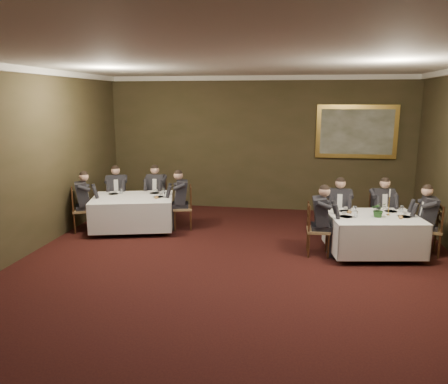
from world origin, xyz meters
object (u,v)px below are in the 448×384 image
(chair_sec_backleft, at_px, (118,208))
(candlestick, at_px, (389,205))
(table_second, at_px, (133,211))
(chair_main_backright, at_px, (380,227))
(diner_sec_backright, at_px, (157,198))
(chair_main_endright, at_px, (428,240))
(diner_main_endleft, at_px, (318,229))
(diner_main_backright, at_px, (381,217))
(chair_sec_backright, at_px, (157,207))
(chair_main_endleft, at_px, (317,240))
(diner_sec_backleft, at_px, (117,199))
(chair_sec_endleft, at_px, (82,219))
(diner_sec_endright, at_px, (183,207))
(table_main, at_px, (373,232))
(diner_main_backleft, at_px, (338,217))
(centerpiece, at_px, (379,209))
(diner_sec_endleft, at_px, (82,209))
(painting, at_px, (356,132))
(chair_main_backleft, at_px, (338,227))
(chair_sec_endright, at_px, (183,216))

(chair_sec_backleft, bearing_deg, candlestick, 147.26)
(table_second, height_order, chair_main_backright, chair_main_backright)
(chair_sec_backleft, xyz_separation_m, diner_sec_backright, (0.93, 0.23, 0.23))
(chair_main_endright, relative_size, candlestick, 1.93)
(diner_main_endleft, distance_m, diner_sec_backright, 4.29)
(table_second, relative_size, diner_main_backright, 1.53)
(diner_main_backright, relative_size, chair_sec_backright, 1.35)
(chair_main_endleft, xyz_separation_m, diner_sec_backleft, (-4.73, 1.72, 0.23))
(chair_sec_endleft, bearing_deg, diner_main_endleft, 53.89)
(chair_main_endleft, height_order, diner_sec_endright, diner_sec_endright)
(table_main, height_order, diner_main_backleft, diner_main_backleft)
(chair_main_endright, xyz_separation_m, chair_sec_backleft, (-6.81, 1.39, 0.00))
(table_main, bearing_deg, centerpiece, -48.83)
(chair_sec_endleft, height_order, candlestick, candlestick)
(chair_sec_backright, bearing_deg, centerpiece, 157.34)
(diner_sec_endleft, bearing_deg, chair_main_endleft, 53.80)
(chair_main_endright, bearing_deg, diner_sec_backright, 79.97)
(chair_sec_backleft, distance_m, diner_sec_backright, 0.98)
(diner_sec_endleft, distance_m, painting, 6.90)
(chair_main_backright, relative_size, diner_sec_backleft, 0.74)
(chair_sec_backleft, distance_m, diner_sec_backleft, 0.23)
(chair_main_endright, height_order, diner_sec_endleft, diner_sec_endleft)
(chair_sec_endleft, bearing_deg, candlestick, 57.87)
(table_main, height_order, chair_sec_backright, chair_sec_backright)
(chair_main_endright, bearing_deg, chair_main_endleft, 104.77)
(table_main, height_order, diner_main_backright, diner_main_backright)
(chair_sec_backright, bearing_deg, diner_main_endleft, 150.89)
(chair_main_endright, xyz_separation_m, diner_sec_backright, (-5.88, 1.62, 0.23))
(chair_sec_backright, xyz_separation_m, diner_sec_endleft, (-1.32, -1.29, 0.23))
(diner_sec_endright, bearing_deg, diner_main_backleft, -110.30)
(diner_main_backright, bearing_deg, diner_main_backleft, 0.51)
(diner_main_backright, relative_size, diner_sec_endleft, 1.00)
(chair_main_backright, height_order, centerpiece, centerpiece)
(chair_main_backright, relative_size, centerpiece, 3.31)
(chair_main_backleft, relative_size, candlestick, 1.93)
(diner_main_endleft, relative_size, chair_sec_endright, 1.35)
(chair_sec_backleft, bearing_deg, chair_sec_endright, 145.69)
(diner_main_backright, relative_size, candlestick, 2.60)
(table_main, height_order, diner_sec_endright, diner_sec_endright)
(diner_sec_backright, height_order, chair_sec_endleft, diner_sec_backright)
(diner_main_endleft, bearing_deg, chair_main_endleft, -90.00)
(chair_sec_endleft, distance_m, diner_sec_endleft, 0.23)
(painting, bearing_deg, diner_sec_backleft, -164.06)
(diner_main_endleft, xyz_separation_m, chair_sec_backleft, (-4.75, 1.73, -0.23))
(diner_sec_backleft, xyz_separation_m, centerpiece, (5.83, -1.62, 0.40))
(table_second, xyz_separation_m, chair_main_backleft, (4.50, -0.03, -0.17))
(chair_sec_endright, bearing_deg, diner_sec_backleft, 60.25)
(chair_main_endright, xyz_separation_m, diner_sec_endright, (-5.03, 0.91, 0.23))
(table_second, distance_m, chair_main_backleft, 4.50)
(table_main, xyz_separation_m, chair_sec_backright, (-4.84, 1.80, -0.17))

